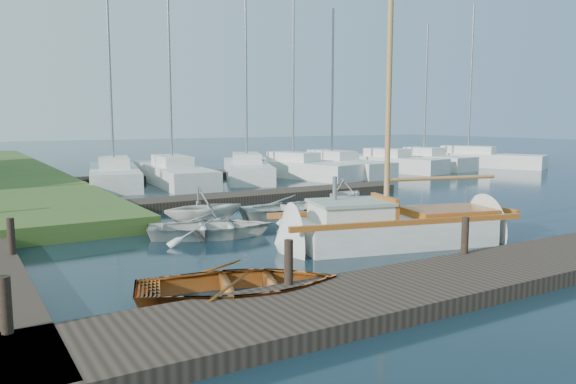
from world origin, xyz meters
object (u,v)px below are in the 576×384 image
sailboat (398,231)px  tender_d (345,191)px  marina_boat_2 (247,168)px  marina_boat_6 (424,160)px  mooring_post_4 (11,236)px  marina_boat_3 (293,166)px  marina_boat_1 (172,172)px  marina_boat_5 (386,162)px  mooring_post_2 (465,235)px  marina_boat_7 (468,158)px  mooring_post_1 (289,262)px  dinghy (240,280)px  tender_b (204,204)px  tender_c (299,205)px  tender_a (211,224)px  mooring_post_0 (6,305)px  marina_boat_4 (332,165)px  marina_boat_0 (114,174)px

sailboat → tender_d: size_ratio=4.40×
marina_boat_2 → marina_boat_6: 13.00m
mooring_post_4 → marina_boat_3: 20.64m
marina_boat_1 → marina_boat_5: bearing=-85.8°
marina_boat_5 → marina_boat_3: bearing=79.7°
mooring_post_2 → mooring_post_4: size_ratio=1.00×
marina_boat_1 → marina_boat_3: (6.94, -0.43, 0.02)m
mooring_post_2 → marina_boat_7: size_ratio=0.07×
mooring_post_1 → dinghy: 0.92m
tender_b → tender_c: size_ratio=0.65×
tender_c → marina_boat_3: size_ratio=0.30×
sailboat → mooring_post_4: bearing=177.9°
tender_a → mooring_post_0: bearing=155.8°
sailboat → marina_boat_3: marina_boat_3 is taller
mooring_post_1 → tender_a: size_ratio=0.23×
marina_boat_2 → marina_boat_1: bearing=112.7°
mooring_post_4 → marina_boat_3: bearing=41.2°
marina_boat_3 → marina_boat_7: bearing=-103.8°
marina_boat_5 → dinghy: bearing=120.8°
marina_boat_7 → mooring_post_0: bearing=97.3°
tender_c → tender_d: tender_d is taller
mooring_post_2 → marina_boat_6: size_ratio=0.09×
marina_boat_1 → mooring_post_0: bearing=159.1°
tender_d → marina_boat_3: (4.13, 10.37, -0.00)m
marina_boat_7 → marina_boat_6: bearing=63.9°
mooring_post_1 → marina_boat_6: bearing=40.8°
marina_boat_4 → tender_c: bearing=136.5°
mooring_post_0 → marina_boat_1: (9.09, 19.02, -0.13)m
mooring_post_2 → marina_boat_7: 28.41m
marina_boat_2 → marina_boat_7: marina_boat_7 is taller
sailboat → marina_boat_0: 17.26m
tender_c → marina_boat_3: bearing=-23.7°
sailboat → marina_boat_3: 17.47m
mooring_post_0 → marina_boat_6: (26.32, 18.81, -0.14)m
tender_d → marina_boat_2: 10.89m
marina_boat_3 → marina_boat_4: (2.90, 0.32, -0.03)m
sailboat → tender_d: (2.59, 5.76, 0.24)m
tender_d → marina_boat_1: (-2.82, 10.80, -0.02)m
marina_boat_4 → marina_boat_2: bearing=84.9°
mooring_post_4 → marina_boat_5: size_ratio=0.07×
mooring_post_2 → tender_a: size_ratio=0.23×
mooring_post_4 → marina_boat_3: (15.53, 13.59, -0.11)m
tender_d → marina_boat_1: size_ratio=0.20×
marina_boat_4 → tender_b: bearing=127.6°
tender_c → marina_boat_6: bearing=-48.6°
mooring_post_1 → marina_boat_0: (1.78, 19.45, -0.14)m
sailboat → marina_boat_5: bearing=63.9°
marina_boat_0 → mooring_post_4: bearing=170.4°
tender_d → marina_boat_7: marina_boat_7 is taller
mooring_post_0 → marina_boat_3: bearing=49.2°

